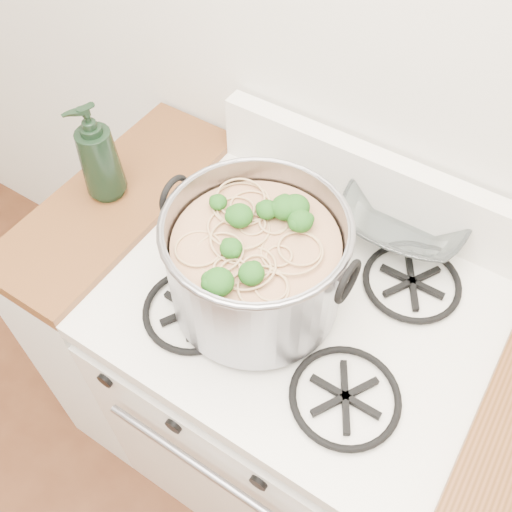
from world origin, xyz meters
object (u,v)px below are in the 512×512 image
at_px(gas_range, 292,394).
at_px(bottle, 97,152).
at_px(spatula, 314,281).
at_px(stock_pot, 256,264).
at_px(glass_bowl, 404,220).

bearing_deg(gas_range, bottle, 179.60).
xyz_separation_m(gas_range, spatula, (0.00, 0.03, 0.50)).
bearing_deg(stock_pot, bottle, 172.26).
height_order(gas_range, spatula, spatula).
bearing_deg(gas_range, stock_pot, -143.96).
relative_size(gas_range, spatula, 2.98).
relative_size(gas_range, glass_bowl, 8.32).
distance_m(stock_pot, spatula, 0.15).
height_order(stock_pot, spatula, stock_pot).
distance_m(gas_range, bottle, 0.80).
distance_m(stock_pot, glass_bowl, 0.39).
bearing_deg(spatula, gas_range, -74.99).
bearing_deg(glass_bowl, stock_pot, -116.97).
xyz_separation_m(gas_range, stock_pot, (-0.08, -0.06, 0.59)).
height_order(gas_range, bottle, bottle).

